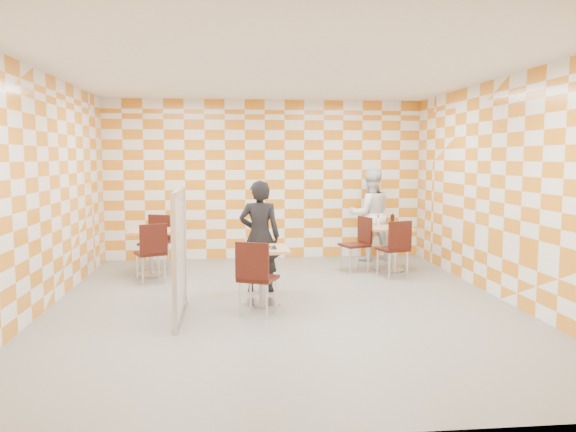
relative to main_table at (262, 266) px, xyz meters
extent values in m
plane|color=gray|center=(0.26, -0.07, -0.51)|extent=(7.00, 7.00, 0.00)
plane|color=white|center=(0.26, -0.07, 2.49)|extent=(7.00, 7.00, 0.00)
plane|color=white|center=(0.26, 3.43, 0.99)|extent=(6.00, 0.00, 6.00)
plane|color=white|center=(-2.74, -0.07, 0.99)|extent=(0.00, 7.00, 7.00)
plane|color=white|center=(3.26, -0.07, 0.99)|extent=(0.00, 7.00, 7.00)
cube|color=tan|center=(0.00, 0.00, 0.22)|extent=(0.70, 0.70, 0.04)
cylinder|color=#A5A5AA|center=(0.00, 0.00, -0.14)|extent=(0.08, 0.08, 0.70)
cylinder|color=#A5A5AA|center=(0.00, 0.00, -0.49)|extent=(0.50, 0.50, 0.03)
cube|color=tan|center=(2.29, 1.97, 0.22)|extent=(0.70, 0.70, 0.04)
cylinder|color=#A5A5AA|center=(2.29, 1.97, -0.14)|extent=(0.08, 0.08, 0.70)
cylinder|color=#A5A5AA|center=(2.29, 1.97, -0.49)|extent=(0.50, 0.50, 0.03)
cube|color=tan|center=(-1.70, 1.98, 0.22)|extent=(0.70, 0.70, 0.04)
cylinder|color=#A5A5AA|center=(-1.70, 1.98, -0.14)|extent=(0.08, 0.08, 0.70)
cylinder|color=#A5A5AA|center=(-1.70, 1.98, -0.49)|extent=(0.50, 0.50, 0.03)
cube|color=#37110B|center=(-0.07, -0.50, -0.06)|extent=(0.55, 0.55, 0.04)
cube|color=#37110B|center=(-0.15, -0.68, 0.19)|extent=(0.40, 0.21, 0.45)
cylinder|color=silver|center=(0.15, -0.41, -0.29)|extent=(0.03, 0.03, 0.43)
cylinder|color=silver|center=(-0.16, -0.27, -0.29)|extent=(0.03, 0.03, 0.43)
cylinder|color=silver|center=(0.02, -0.72, -0.29)|extent=(0.03, 0.03, 0.43)
cylinder|color=silver|center=(-0.29, -0.58, -0.29)|extent=(0.03, 0.03, 0.43)
cube|color=#37110B|center=(2.19, 1.48, -0.06)|extent=(0.53, 0.53, 0.04)
cube|color=#37110B|center=(2.25, 1.29, 0.19)|extent=(0.41, 0.17, 0.45)
cylinder|color=silver|center=(2.30, 1.69, -0.29)|extent=(0.03, 0.03, 0.43)
cylinder|color=silver|center=(1.98, 1.59, -0.29)|extent=(0.03, 0.03, 0.43)
cylinder|color=silver|center=(2.41, 1.37, -0.29)|extent=(0.03, 0.03, 0.43)
cylinder|color=silver|center=(2.08, 1.27, -0.29)|extent=(0.03, 0.03, 0.43)
cube|color=#37110B|center=(1.67, 1.95, -0.06)|extent=(0.53, 0.53, 0.04)
cube|color=#37110B|center=(1.86, 2.01, 0.19)|extent=(0.16, 0.41, 0.45)
cylinder|color=silver|center=(1.46, 2.06, -0.29)|extent=(0.03, 0.03, 0.43)
cylinder|color=silver|center=(1.56, 1.74, -0.29)|extent=(0.03, 0.03, 0.43)
cylinder|color=silver|center=(1.79, 2.17, -0.29)|extent=(0.03, 0.03, 0.43)
cylinder|color=silver|center=(1.89, 1.84, -0.29)|extent=(0.03, 0.03, 0.43)
cube|color=#37110B|center=(-1.64, 1.49, -0.06)|extent=(0.55, 0.55, 0.04)
cube|color=#37110B|center=(-1.56, 1.30, 0.19)|extent=(0.40, 0.20, 0.45)
cylinder|color=silver|center=(-1.54, 1.71, -0.29)|extent=(0.03, 0.03, 0.43)
cylinder|color=silver|center=(-1.86, 1.58, -0.29)|extent=(0.03, 0.03, 0.43)
cylinder|color=silver|center=(-1.41, 1.40, -0.29)|extent=(0.03, 0.03, 0.43)
cylinder|color=silver|center=(-1.73, 1.26, -0.29)|extent=(0.03, 0.03, 0.43)
cube|color=#37110B|center=(-1.72, 2.51, -0.06)|extent=(0.55, 0.55, 0.04)
cube|color=#37110B|center=(-1.64, 2.69, 0.19)|extent=(0.40, 0.20, 0.45)
cylinder|color=silver|center=(-1.94, 2.42, -0.29)|extent=(0.03, 0.03, 0.43)
cylinder|color=silver|center=(-1.62, 2.29, -0.29)|extent=(0.03, 0.03, 0.43)
cylinder|color=silver|center=(-1.81, 2.73, -0.29)|extent=(0.03, 0.03, 0.43)
cylinder|color=silver|center=(-1.49, 2.60, -0.29)|extent=(0.03, 0.03, 0.43)
cube|color=white|center=(-1.01, -0.54, 0.29)|extent=(0.02, 1.30, 1.40)
cube|color=#B2B2B7|center=(-1.01, -0.54, 1.01)|extent=(0.05, 1.30, 0.05)
cube|color=#B2B2B7|center=(-1.01, -0.54, -0.43)|extent=(0.05, 1.30, 0.05)
cube|color=#B2B2B7|center=(-1.01, -1.19, 0.29)|extent=(0.05, 0.05, 1.50)
cylinder|color=#B2B2B7|center=(-1.01, -1.19, -0.48)|extent=(0.08, 0.08, 0.05)
cube|color=#B2B2B7|center=(-1.01, 0.11, 0.29)|extent=(0.05, 0.05, 1.50)
cylinder|color=#B2B2B7|center=(-1.01, 0.11, -0.48)|extent=(0.08, 0.08, 0.05)
imported|color=black|center=(0.01, 0.72, 0.29)|extent=(0.62, 0.44, 1.60)
imported|color=white|center=(2.20, 2.98, 0.35)|extent=(0.87, 0.70, 1.71)
cube|color=silver|center=(0.00, -0.02, 0.24)|extent=(0.38, 0.34, 0.01)
cone|color=tan|center=(0.00, -0.02, 0.26)|extent=(0.40, 0.40, 0.02)
cone|color=#F2D88C|center=(0.00, 0.00, 0.27)|extent=(0.33, 0.33, 0.01)
cylinder|color=maroon|center=(-0.06, -0.12, 0.28)|extent=(0.04, 0.04, 0.01)
cylinder|color=maroon|center=(0.05, -0.11, 0.28)|extent=(0.04, 0.04, 0.01)
cylinder|color=maroon|center=(0.00, -0.04, 0.28)|extent=(0.04, 0.04, 0.01)
cylinder|color=maroon|center=(-0.05, 0.01, 0.28)|extent=(0.04, 0.04, 0.01)
cylinder|color=maroon|center=(0.06, -0.01, 0.28)|extent=(0.04, 0.04, 0.01)
torus|color=black|center=(0.05, -0.05, 0.28)|extent=(0.03, 0.03, 0.01)
torus|color=black|center=(-0.02, -0.08, 0.28)|extent=(0.03, 0.03, 0.01)
torus|color=black|center=(0.02, 0.02, 0.28)|extent=(0.03, 0.03, 0.01)
torus|color=black|center=(-0.07, -0.04, 0.28)|extent=(0.03, 0.03, 0.01)
cylinder|color=white|center=(2.09, 2.01, 0.32)|extent=(0.06, 0.06, 0.16)
cylinder|color=red|center=(2.09, 2.01, 0.42)|extent=(0.04, 0.04, 0.04)
cylinder|color=black|center=(2.35, 2.06, 0.34)|extent=(0.07, 0.07, 0.20)
cylinder|color=red|center=(2.35, 2.06, 0.46)|extent=(0.03, 0.03, 0.03)
camera|label=1|loc=(-0.40, -7.23, 1.42)|focal=35.00mm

